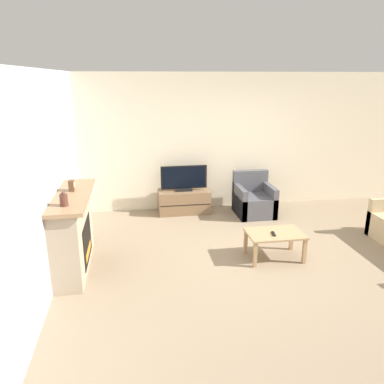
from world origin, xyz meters
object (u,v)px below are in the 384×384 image
at_px(fireplace, 73,231).
at_px(tv_stand, 184,201).
at_px(coffee_table, 275,236).
at_px(remote, 273,234).
at_px(tv, 184,179).
at_px(mantel_clock, 72,186).
at_px(mantel_vase_left, 64,199).
at_px(armchair, 254,201).

relative_size(fireplace, tv_stand, 1.57).
bearing_deg(fireplace, coffee_table, -3.37).
xyz_separation_m(coffee_table, remote, (-0.05, -0.06, 0.07)).
distance_m(tv, coffee_table, 2.44).
relative_size(mantel_clock, remote, 0.97).
bearing_deg(mantel_clock, fireplace, -96.29).
distance_m(fireplace, mantel_clock, 0.63).
bearing_deg(tv_stand, fireplace, -132.45).
xyz_separation_m(mantel_vase_left, tv, (1.82, 2.49, -0.48)).
xyz_separation_m(tv, armchair, (1.34, -0.31, -0.41)).
bearing_deg(mantel_vase_left, mantel_clock, 89.93).
relative_size(fireplace, tv, 1.75).
xyz_separation_m(mantel_clock, coffee_table, (2.87, -0.33, -0.82)).
height_order(fireplace, armchair, fireplace).
height_order(tv_stand, tv, tv).
bearing_deg(armchair, tv, 167.00).
distance_m(mantel_vase_left, armchair, 3.94).
distance_m(fireplace, tv_stand, 2.75).
xyz_separation_m(fireplace, tv, (1.84, 2.01, 0.13)).
xyz_separation_m(fireplace, tv_stand, (1.84, 2.01, -0.33)).
bearing_deg(mantel_vase_left, tv, 53.76).
bearing_deg(remote, mantel_clock, -178.84).
xyz_separation_m(tv_stand, tv, (0.00, -0.00, 0.46)).
distance_m(tv_stand, tv, 0.46).
relative_size(mantel_vase_left, armchair, 0.22).
bearing_deg(tv_stand, mantel_vase_left, -126.21).
relative_size(fireplace, remote, 10.32).
relative_size(armchair, coffee_table, 1.00).
distance_m(coffee_table, remote, 0.10).
distance_m(tv_stand, coffee_table, 2.43).
relative_size(tv_stand, armchair, 1.23).
height_order(mantel_vase_left, armchair, mantel_vase_left).
xyz_separation_m(fireplace, mantel_vase_left, (0.02, -0.48, 0.62)).
relative_size(tv, coffee_table, 1.11).
xyz_separation_m(armchair, remote, (-0.34, -1.93, 0.14)).
height_order(fireplace, tv_stand, fireplace).
relative_size(mantel_vase_left, mantel_clock, 1.21).
relative_size(mantel_vase_left, coffee_table, 0.22).
bearing_deg(fireplace, armchair, 28.14).
distance_m(mantel_clock, remote, 2.95).
distance_m(fireplace, remote, 2.85).
bearing_deg(mantel_clock, remote, -7.83).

